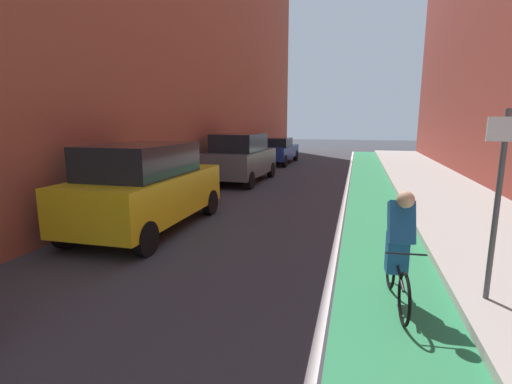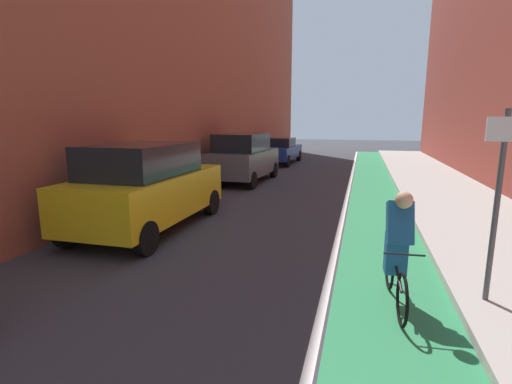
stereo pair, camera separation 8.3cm
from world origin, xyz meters
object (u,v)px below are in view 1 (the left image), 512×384
(parked_suv_yellow_cab, at_px, (146,186))
(cyclist_mid, at_px, (399,244))
(parked_sedan_blue, at_px, (277,150))
(street_sign_post, at_px, (499,189))
(parked_suv_gray, at_px, (241,157))

(parked_suv_yellow_cab, relative_size, cyclist_mid, 2.57)
(parked_sedan_blue, height_order, street_sign_post, street_sign_post)
(parked_sedan_blue, bearing_deg, parked_suv_gray, -90.01)
(parked_sedan_blue, xyz_separation_m, cyclist_mid, (5.20, -16.65, 0.06))
(cyclist_mid, height_order, street_sign_post, street_sign_post)
(parked_suv_gray, relative_size, street_sign_post, 1.74)
(cyclist_mid, bearing_deg, parked_sedan_blue, 107.33)
(parked_suv_yellow_cab, distance_m, parked_suv_gray, 7.18)
(parked_suv_gray, xyz_separation_m, street_sign_post, (6.35, -9.31, 0.61))
(street_sign_post, bearing_deg, parked_suv_yellow_cab, 161.44)
(parked_suv_yellow_cab, distance_m, street_sign_post, 6.72)
(parked_suv_gray, height_order, parked_sedan_blue, parked_suv_gray)
(parked_suv_gray, bearing_deg, parked_suv_yellow_cab, -89.98)
(parked_suv_yellow_cab, bearing_deg, street_sign_post, -18.56)
(parked_suv_yellow_cab, distance_m, cyclist_mid, 5.68)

